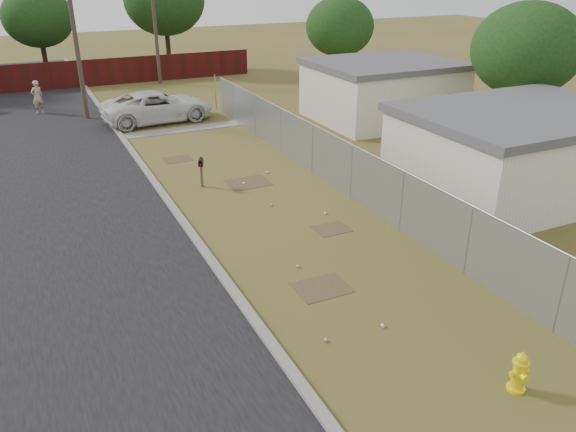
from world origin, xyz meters
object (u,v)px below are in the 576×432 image
pedestrian (37,97)px  fire_hydrant (519,373)px  pickup_truck (158,107)px  mailbox (201,165)px

pedestrian → fire_hydrant: bearing=79.3°
fire_hydrant → pickup_truck: (-1.45, 23.73, 0.38)m
pickup_truck → pedestrian: (-5.66, 4.72, 0.11)m
mailbox → pickup_truck: (0.82, 10.28, -0.08)m
fire_hydrant → mailbox: mailbox is taller
mailbox → pedestrian: 15.76m
fire_hydrant → pedestrian: pedestrian is taller
fire_hydrant → pedestrian: bearing=104.0°
fire_hydrant → mailbox: size_ratio=0.82×
mailbox → pickup_truck: bearing=85.4°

